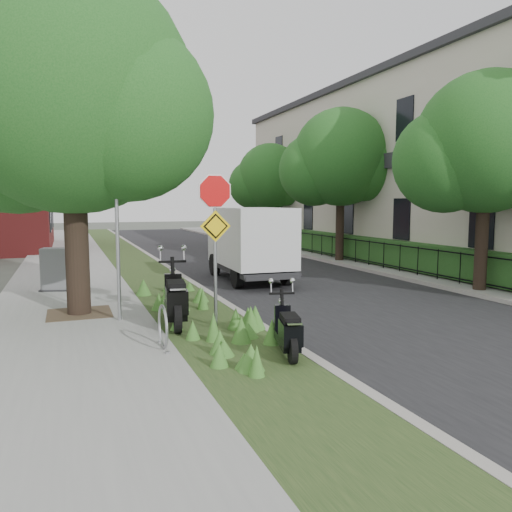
{
  "coord_description": "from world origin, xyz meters",
  "views": [
    {
      "loc": [
        -4.21,
        -9.1,
        2.65
      ],
      "look_at": [
        0.24,
        2.58,
        1.3
      ],
      "focal_mm": 35.0,
      "sensor_mm": 36.0,
      "label": 1
    }
  ],
  "objects_px": {
    "scooter_near": "(176,304)",
    "box_truck": "(250,240)",
    "utility_cabinet": "(57,270)",
    "sign_assembly": "(215,218)",
    "scooter_far": "(288,335)"
  },
  "relations": [
    {
      "from": "scooter_far",
      "to": "utility_cabinet",
      "type": "distance_m",
      "value": 8.88
    },
    {
      "from": "utility_cabinet",
      "to": "scooter_near",
      "type": "bearing_deg",
      "value": -67.22
    },
    {
      "from": "box_truck",
      "to": "sign_assembly",
      "type": "bearing_deg",
      "value": -116.22
    },
    {
      "from": "scooter_far",
      "to": "utility_cabinet",
      "type": "height_order",
      "value": "utility_cabinet"
    },
    {
      "from": "utility_cabinet",
      "to": "box_truck",
      "type": "bearing_deg",
      "value": 2.62
    },
    {
      "from": "sign_assembly",
      "to": "scooter_far",
      "type": "bearing_deg",
      "value": -77.44
    },
    {
      "from": "sign_assembly",
      "to": "box_truck",
      "type": "xyz_separation_m",
      "value": [
        2.94,
        5.97,
        -0.95
      ]
    },
    {
      "from": "scooter_near",
      "to": "utility_cabinet",
      "type": "distance_m",
      "value": 5.97
    },
    {
      "from": "sign_assembly",
      "to": "box_truck",
      "type": "relative_size",
      "value": 0.68
    },
    {
      "from": "scooter_far",
      "to": "box_truck",
      "type": "distance_m",
      "value": 8.76
    },
    {
      "from": "box_truck",
      "to": "scooter_near",
      "type": "bearing_deg",
      "value": -122.85
    },
    {
      "from": "scooter_near",
      "to": "box_truck",
      "type": "distance_m",
      "value": 6.92
    },
    {
      "from": "scooter_near",
      "to": "box_truck",
      "type": "relative_size",
      "value": 0.43
    },
    {
      "from": "sign_assembly",
      "to": "utility_cabinet",
      "type": "height_order",
      "value": "sign_assembly"
    },
    {
      "from": "scooter_near",
      "to": "box_truck",
      "type": "bearing_deg",
      "value": 57.15
    }
  ]
}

